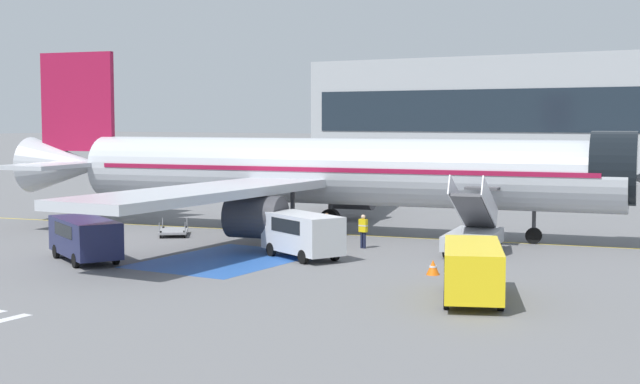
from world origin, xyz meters
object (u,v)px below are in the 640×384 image
at_px(airliner, 327,172).
at_px(service_van_2, 302,232).
at_px(fuel_tanker, 418,172).
at_px(ground_crew_0, 327,227).
at_px(traffic_cone_0, 433,267).
at_px(service_van_1, 85,236).
at_px(ground_crew_1, 363,229).
at_px(boarding_stairs_forward, 473,233).
at_px(service_van_0, 473,267).
at_px(baggage_cart, 174,231).

bearing_deg(airliner, service_van_2, 13.08).
distance_m(fuel_tanker, ground_crew_0, 33.08).
height_order(service_van_2, traffic_cone_0, service_van_2).
bearing_deg(service_van_1, traffic_cone_0, 135.69).
height_order(service_van_1, service_van_2, service_van_2).
xyz_separation_m(airliner, ground_crew_1, (4.43, -3.98, -2.53)).
bearing_deg(service_van_1, boarding_stairs_forward, 156.21).
bearing_deg(fuel_tanker, service_van_1, 173.16).
bearing_deg(airliner, service_van_1, -27.91).
xyz_separation_m(airliner, service_van_2, (3.50, -8.28, -2.27)).
bearing_deg(service_van_2, service_van_0, 89.27).
bearing_deg(service_van_0, service_van_1, 159.76).
height_order(service_van_0, service_van_2, service_van_2).
relative_size(baggage_cart, ground_crew_0, 1.73).
distance_m(boarding_stairs_forward, ground_crew_0, 7.38).
distance_m(service_van_0, ground_crew_0, 14.26).
distance_m(service_van_1, ground_crew_1, 13.48).
height_order(airliner, boarding_stairs_forward, airliner).
distance_m(service_van_2, ground_crew_1, 4.40).
bearing_deg(ground_crew_0, traffic_cone_0, -126.55).
xyz_separation_m(boarding_stairs_forward, ground_crew_0, (-7.18, -1.70, 0.02)).
distance_m(airliner, ground_crew_1, 6.47).
bearing_deg(ground_crew_1, fuel_tanker, 116.40).
bearing_deg(service_van_0, baggage_cart, 135.71).
distance_m(airliner, ground_crew_0, 5.75).
bearing_deg(ground_crew_1, traffic_cone_0, -34.14).
xyz_separation_m(service_van_2, ground_crew_0, (-0.90, 3.81, -0.25)).
bearing_deg(boarding_stairs_forward, ground_crew_0, -176.48).
bearing_deg(service_van_2, ground_crew_0, -141.14).
bearing_deg(airliner, ground_crew_1, 38.20).
distance_m(service_van_0, service_van_1, 18.34).
bearing_deg(service_van_2, traffic_cone_0, 107.68).
bearing_deg(fuel_tanker, boarding_stairs_forward, -161.05).
distance_m(airliner, service_van_2, 9.27).
bearing_deg(traffic_cone_0, service_van_1, -162.43).
bearing_deg(service_van_2, airliner, -131.49).
xyz_separation_m(airliner, fuel_tanker, (-6.64, 27.28, -1.64)).
relative_size(fuel_tanker, baggage_cart, 2.95).
bearing_deg(service_van_2, boarding_stairs_forward, 156.88).
relative_size(boarding_stairs_forward, service_van_1, 1.02).
relative_size(service_van_1, ground_crew_1, 3.18).
bearing_deg(service_van_1, baggage_cart, -137.29).
height_order(service_van_1, traffic_cone_0, service_van_1).
bearing_deg(boarding_stairs_forward, fuel_tanker, 108.81).
xyz_separation_m(ground_crew_1, traffic_cone_0, (6.04, -5.26, -0.66)).
bearing_deg(airliner, service_van_0, 36.02).
relative_size(service_van_1, traffic_cone_0, 8.58).
bearing_deg(fuel_tanker, ground_crew_1, -170.21).
bearing_deg(traffic_cone_0, baggage_cart, 166.30).
height_order(service_van_0, ground_crew_0, service_van_0).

